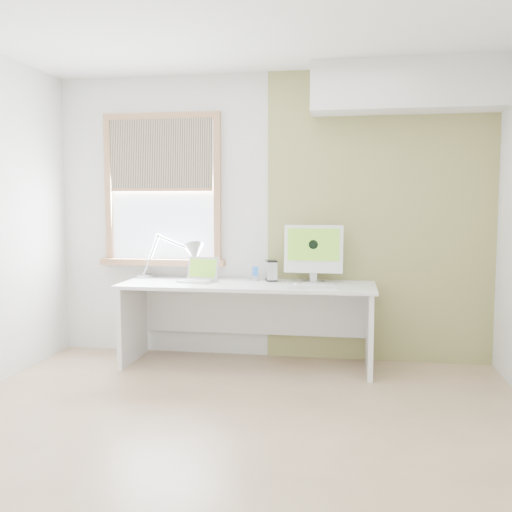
% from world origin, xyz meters
% --- Properties ---
extents(room, '(4.04, 3.54, 2.64)m').
position_xyz_m(room, '(0.00, 0.00, 1.30)').
color(room, tan).
rests_on(room, ground).
extents(accent_wall, '(2.00, 0.02, 2.60)m').
position_xyz_m(accent_wall, '(1.00, 1.74, 1.30)').
color(accent_wall, '#989A58').
rests_on(accent_wall, room).
extents(soffit, '(1.60, 0.40, 0.42)m').
position_xyz_m(soffit, '(1.20, 1.57, 2.40)').
color(soffit, white).
rests_on(soffit, room).
extents(window, '(1.20, 0.14, 1.42)m').
position_xyz_m(window, '(-1.00, 1.71, 1.54)').
color(window, '#A4724C').
rests_on(window, room).
extents(desk, '(2.20, 0.70, 0.73)m').
position_xyz_m(desk, '(-0.13, 1.44, 0.53)').
color(desk, white).
rests_on(desk, room).
extents(desk_lamp, '(0.72, 0.29, 0.41)m').
position_xyz_m(desk_lamp, '(-0.76, 1.61, 0.94)').
color(desk_lamp, '#B3B5B8').
rests_on(desk_lamp, desk).
extents(laptop, '(0.36, 0.31, 0.21)m').
position_xyz_m(laptop, '(-0.57, 1.44, 0.78)').
color(laptop, '#B3B5B8').
rests_on(laptop, desk).
extents(phone_dock, '(0.08, 0.08, 0.14)m').
position_xyz_m(phone_dock, '(-0.09, 1.57, 0.77)').
color(phone_dock, '#B3B5B8').
rests_on(phone_dock, desk).
extents(external_drive, '(0.13, 0.16, 0.19)m').
position_xyz_m(external_drive, '(0.05, 1.58, 0.82)').
color(external_drive, '#B3B5B8').
rests_on(external_drive, desk).
extents(imac, '(0.51, 0.17, 0.50)m').
position_xyz_m(imac, '(0.43, 1.54, 1.01)').
color(imac, '#B3B5B8').
rests_on(imac, desk).
extents(keyboard, '(0.43, 0.18, 0.02)m').
position_xyz_m(keyboard, '(0.43, 1.20, 0.74)').
color(keyboard, white).
rests_on(keyboard, desk).
extents(mouse, '(0.07, 0.11, 0.03)m').
position_xyz_m(mouse, '(0.31, 1.26, 0.75)').
color(mouse, white).
rests_on(mouse, desk).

